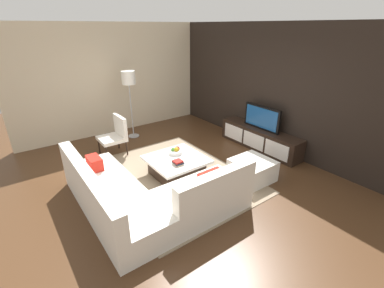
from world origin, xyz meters
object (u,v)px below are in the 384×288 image
(sectional_couch, at_px, (143,196))
(fruit_bowl, at_px, (176,151))
(book_stack, at_px, (178,162))
(floor_lamp, at_px, (129,82))
(ottoman, at_px, (252,170))
(television, at_px, (262,118))
(accent_chair_near, at_px, (115,133))
(coffee_table, at_px, (177,166))
(media_console, at_px, (259,139))

(sectional_couch, xyz_separation_m, fruit_bowl, (-0.80, 1.13, 0.15))
(book_stack, bearing_deg, floor_lamp, 173.14)
(floor_lamp, height_order, fruit_bowl, floor_lamp)
(ottoman, distance_m, fruit_bowl, 1.53)
(television, xyz_separation_m, ottoman, (0.87, -1.22, -0.57))
(accent_chair_near, bearing_deg, television, 66.76)
(sectional_couch, bearing_deg, coffee_table, 120.98)
(sectional_couch, height_order, coffee_table, sectional_couch)
(television, relative_size, floor_lamp, 0.58)
(ottoman, relative_size, book_stack, 3.54)
(fruit_bowl, bearing_deg, sectional_couch, -54.82)
(television, distance_m, accent_chair_near, 3.36)
(television, height_order, floor_lamp, floor_lamp)
(floor_lamp, bearing_deg, book_stack, -6.86)
(media_console, height_order, ottoman, media_console)
(accent_chair_near, relative_size, fruit_bowl, 3.11)
(fruit_bowl, bearing_deg, floor_lamp, 177.55)
(coffee_table, xyz_separation_m, book_stack, (0.23, -0.12, 0.22))
(television, bearing_deg, ottoman, -54.39)
(book_stack, bearing_deg, television, 92.98)
(media_console, bearing_deg, floor_lamp, -139.80)
(coffee_table, bearing_deg, fruit_bowl, 150.08)
(media_console, bearing_deg, ottoman, -54.38)
(television, xyz_separation_m, book_stack, (0.13, -2.41, -0.35))
(accent_chair_near, bearing_deg, floor_lamp, 142.75)
(media_console, height_order, television, television)
(coffee_table, height_order, book_stack, book_stack)
(fruit_bowl, bearing_deg, book_stack, -28.42)
(ottoman, xyz_separation_m, book_stack, (-0.75, -1.20, 0.22))
(coffee_table, height_order, fruit_bowl, fruit_bowl)
(television, bearing_deg, media_console, -90.00)
(sectional_couch, xyz_separation_m, floor_lamp, (-3.00, 1.22, 1.17))
(book_stack, bearing_deg, fruit_bowl, 151.58)
(television, height_order, book_stack, television)
(book_stack, bearing_deg, ottoman, 58.01)
(media_console, bearing_deg, television, 90.00)
(sectional_couch, relative_size, accent_chair_near, 2.89)
(media_console, height_order, floor_lamp, floor_lamp)
(fruit_bowl, bearing_deg, ottoman, 40.27)
(coffee_table, xyz_separation_m, accent_chair_near, (-1.67, -0.54, 0.29))
(media_console, distance_m, book_stack, 2.42)
(accent_chair_near, height_order, fruit_bowl, accent_chair_near)
(coffee_table, distance_m, accent_chair_near, 1.78)
(coffee_table, bearing_deg, television, 87.51)
(fruit_bowl, relative_size, book_stack, 1.42)
(floor_lamp, relative_size, fruit_bowl, 6.10)
(television, xyz_separation_m, accent_chair_near, (-1.77, -2.84, -0.29))
(media_console, distance_m, television, 0.52)
(media_console, xyz_separation_m, accent_chair_near, (-1.77, -2.84, 0.24))
(media_console, distance_m, floor_lamp, 3.47)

